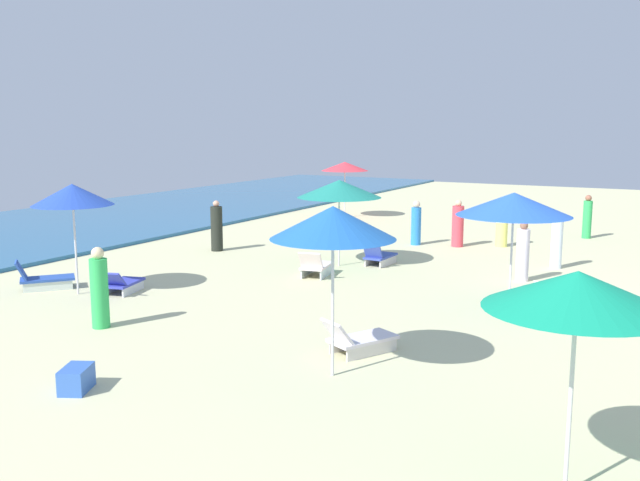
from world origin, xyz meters
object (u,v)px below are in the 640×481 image
object	(u,v)px
lounge_chair_2_1	(316,266)
umbrella_0	(333,223)
beachgoer_2	(458,225)
beachgoer_5	(587,218)
beachgoer_7	(557,242)
lounge_chair_4_1	(43,279)
beachgoer_6	(217,228)
beachgoer_3	(523,254)
lounge_chair_4_0	(121,283)
cooler_box_0	(76,379)
umbrella_1	(514,204)
beachgoer_4	(416,224)
lounge_chair_1_0	(559,297)
beachgoer_0	(502,226)
lounge_chair_1_1	(558,299)
umbrella_5	(577,291)
lounge_chair_2_0	(379,256)
lounge_chair_0_0	(358,339)
umbrella_4	(72,195)
umbrella_2	(339,189)
umbrella_3	(345,166)
beachgoer_1	(99,290)

from	to	relation	value
lounge_chair_2_1	umbrella_0	bearing A→B (deg)	109.59
beachgoer_2	beachgoer_5	distance (m)	5.30
beachgoer_5	beachgoer_7	distance (m)	6.04
lounge_chair_4_1	beachgoer_6	xyz separation A→B (m)	(6.41, -0.55, 0.49)
beachgoer_3	lounge_chair_4_1	bearing A→B (deg)	34.93
lounge_chair_4_0	cooler_box_0	distance (m)	6.36
umbrella_1	beachgoer_4	bearing A→B (deg)	35.04
lounge_chair_4_0	beachgoer_5	xyz separation A→B (m)	(14.23, -8.71, 0.49)
lounge_chair_1_0	beachgoer_3	distance (m)	2.70
beachgoer_3	cooler_box_0	world-z (taller)	beachgoer_3
beachgoer_3	cooler_box_0	xyz separation A→B (m)	(-11.04, 4.29, -0.54)
beachgoer_6	cooler_box_0	bearing A→B (deg)	92.16
beachgoer_0	cooler_box_0	distance (m)	16.21
lounge_chair_1_1	beachgoer_5	bearing A→B (deg)	-111.18
lounge_chair_1_1	beachgoer_0	xyz separation A→B (m)	(7.62, 3.19, 0.42)
umbrella_0	beachgoer_4	world-z (taller)	umbrella_0
beachgoer_2	umbrella_5	bearing A→B (deg)	-86.75
lounge_chair_2_0	beachgoer_4	size ratio (longest dim) A/B	0.86
umbrella_1	lounge_chair_4_1	distance (m)	11.47
lounge_chair_4_1	cooler_box_0	xyz separation A→B (m)	(-4.36, -5.98, -0.08)
lounge_chair_0_0	beachgoer_6	world-z (taller)	beachgoer_6
umbrella_4	beachgoer_2	bearing A→B (deg)	-28.96
umbrella_2	lounge_chair_0_0	bearing A→B (deg)	-150.30
lounge_chair_2_0	lounge_chair_0_0	bearing A→B (deg)	113.62
lounge_chair_2_1	beachgoer_4	world-z (taller)	beachgoer_4
lounge_chair_2_1	lounge_chair_4_0	world-z (taller)	lounge_chair_2_1
umbrella_2	beachgoer_5	world-z (taller)	umbrella_2
umbrella_4	beachgoer_5	bearing A→B (deg)	-32.90
lounge_chair_0_0	beachgoer_3	bearing A→B (deg)	-72.54
umbrella_1	lounge_chair_2_0	bearing A→B (deg)	55.52
umbrella_4	lounge_chair_0_0	bearing A→B (deg)	-95.25
lounge_chair_4_1	beachgoer_3	distance (m)	12.26
umbrella_3	beachgoer_0	size ratio (longest dim) A/B	1.62
lounge_chair_4_0	beachgoer_4	world-z (taller)	beachgoer_4
beachgoer_7	lounge_chair_2_0	bearing A→B (deg)	107.49
beachgoer_1	beachgoer_2	distance (m)	13.08
umbrella_3	umbrella_4	distance (m)	15.66
beachgoer_1	beachgoer_3	distance (m)	10.62
beachgoer_2	cooler_box_0	world-z (taller)	beachgoer_2
beachgoer_1	umbrella_4	bearing A→B (deg)	-114.81
beachgoer_1	lounge_chair_0_0	bearing A→B (deg)	110.53
beachgoer_0	beachgoer_7	xyz separation A→B (m)	(-2.84, -2.28, 0.07)
lounge_chair_4_0	cooler_box_0	size ratio (longest dim) A/B	2.33
beachgoer_6	lounge_chair_2_0	bearing A→B (deg)	159.23
lounge_chair_0_0	umbrella_5	xyz separation A→B (m)	(-3.23, -4.10, 2.06)
umbrella_1	beachgoer_5	size ratio (longest dim) A/B	1.66
umbrella_3	beachgoer_1	xyz separation A→B (m)	(-17.41, -3.24, -1.47)
lounge_chair_1_0	umbrella_2	bearing A→B (deg)	2.10
umbrella_1	umbrella_5	distance (m)	7.95
lounge_chair_0_0	umbrella_1	size ratio (longest dim) A/B	0.57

